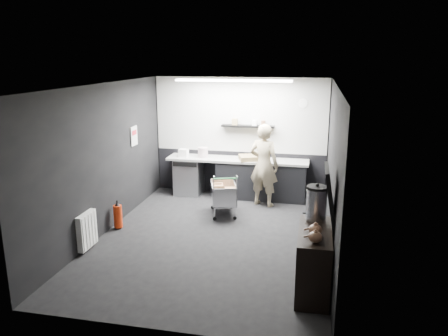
# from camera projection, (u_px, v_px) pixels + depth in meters

# --- Properties ---
(floor) EXTENTS (5.50, 5.50, 0.00)m
(floor) POSITION_uv_depth(u_px,v_px,m) (213.00, 238.00, 7.80)
(floor) COLOR black
(floor) RESTS_ON ground
(ceiling) EXTENTS (5.50, 5.50, 0.00)m
(ceiling) POSITION_uv_depth(u_px,v_px,m) (212.00, 85.00, 7.13)
(ceiling) COLOR silver
(ceiling) RESTS_ON wall_back
(wall_back) EXTENTS (5.50, 0.00, 5.50)m
(wall_back) POSITION_uv_depth(u_px,v_px,m) (240.00, 137.00, 10.07)
(wall_back) COLOR black
(wall_back) RESTS_ON floor
(wall_front) EXTENTS (5.50, 0.00, 5.50)m
(wall_front) POSITION_uv_depth(u_px,v_px,m) (156.00, 224.00, 4.86)
(wall_front) COLOR black
(wall_front) RESTS_ON floor
(wall_left) EXTENTS (0.00, 5.50, 5.50)m
(wall_left) POSITION_uv_depth(u_px,v_px,m) (105.00, 159.00, 7.86)
(wall_left) COLOR black
(wall_left) RESTS_ON floor
(wall_right) EXTENTS (0.00, 5.50, 5.50)m
(wall_right) POSITION_uv_depth(u_px,v_px,m) (332.00, 171.00, 7.07)
(wall_right) COLOR black
(wall_right) RESTS_ON floor
(kitchen_wall_panel) EXTENTS (3.95, 0.02, 1.70)m
(kitchen_wall_panel) POSITION_uv_depth(u_px,v_px,m) (240.00, 115.00, 9.92)
(kitchen_wall_panel) COLOR silver
(kitchen_wall_panel) RESTS_ON wall_back
(dado_panel) EXTENTS (3.95, 0.02, 1.00)m
(dado_panel) POSITION_uv_depth(u_px,v_px,m) (239.00, 172.00, 10.26)
(dado_panel) COLOR black
(dado_panel) RESTS_ON wall_back
(floating_shelf) EXTENTS (1.20, 0.22, 0.04)m
(floating_shelf) POSITION_uv_depth(u_px,v_px,m) (248.00, 126.00, 9.84)
(floating_shelf) COLOR black
(floating_shelf) RESTS_ON wall_back
(wall_clock) EXTENTS (0.20, 0.03, 0.20)m
(wall_clock) POSITION_uv_depth(u_px,v_px,m) (303.00, 103.00, 9.56)
(wall_clock) COLOR white
(wall_clock) RESTS_ON wall_back
(poster) EXTENTS (0.02, 0.30, 0.40)m
(poster) POSITION_uv_depth(u_px,v_px,m) (134.00, 136.00, 9.04)
(poster) COLOR silver
(poster) RESTS_ON wall_left
(poster_red_band) EXTENTS (0.02, 0.22, 0.10)m
(poster_red_band) POSITION_uv_depth(u_px,v_px,m) (134.00, 133.00, 9.02)
(poster_red_band) COLOR red
(poster_red_band) RESTS_ON poster
(radiator) EXTENTS (0.10, 0.50, 0.60)m
(radiator) POSITION_uv_depth(u_px,v_px,m) (87.00, 230.00, 7.25)
(radiator) COLOR white
(radiator) RESTS_ON wall_left
(ceiling_strip) EXTENTS (2.40, 0.20, 0.04)m
(ceiling_strip) POSITION_uv_depth(u_px,v_px,m) (233.00, 81.00, 8.89)
(ceiling_strip) COLOR white
(ceiling_strip) RESTS_ON ceiling
(prep_counter) EXTENTS (3.20, 0.61, 0.90)m
(prep_counter) POSITION_uv_depth(u_px,v_px,m) (243.00, 178.00, 9.95)
(prep_counter) COLOR black
(prep_counter) RESTS_ON floor
(person) EXTENTS (0.75, 0.61, 1.79)m
(person) POSITION_uv_depth(u_px,v_px,m) (264.00, 165.00, 9.31)
(person) COLOR beige
(person) RESTS_ON floor
(shopping_cart) EXTENTS (0.70, 0.95, 0.89)m
(shopping_cart) POSITION_uv_depth(u_px,v_px,m) (223.00, 194.00, 8.88)
(shopping_cart) COLOR silver
(shopping_cart) RESTS_ON floor
(sideboard) EXTENTS (0.50, 1.18, 1.76)m
(sideboard) POSITION_uv_depth(u_px,v_px,m) (315.00, 252.00, 5.97)
(sideboard) COLOR black
(sideboard) RESTS_ON floor
(fire_extinguisher) EXTENTS (0.16, 0.16, 0.53)m
(fire_extinguisher) POSITION_uv_depth(u_px,v_px,m) (118.00, 216.00, 8.18)
(fire_extinguisher) COLOR red
(fire_extinguisher) RESTS_ON floor
(cardboard_box) EXTENTS (0.62, 0.54, 0.10)m
(cardboard_box) POSITION_uv_depth(u_px,v_px,m) (251.00, 158.00, 9.74)
(cardboard_box) COLOR olive
(cardboard_box) RESTS_ON prep_counter
(pink_tub) EXTENTS (0.23, 0.23, 0.23)m
(pink_tub) POSITION_uv_depth(u_px,v_px,m) (203.00, 152.00, 10.00)
(pink_tub) COLOR beige
(pink_tub) RESTS_ON prep_counter
(white_container) EXTENTS (0.22, 0.18, 0.18)m
(white_container) POSITION_uv_depth(u_px,v_px,m) (184.00, 153.00, 10.05)
(white_container) COLOR white
(white_container) RESTS_ON prep_counter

